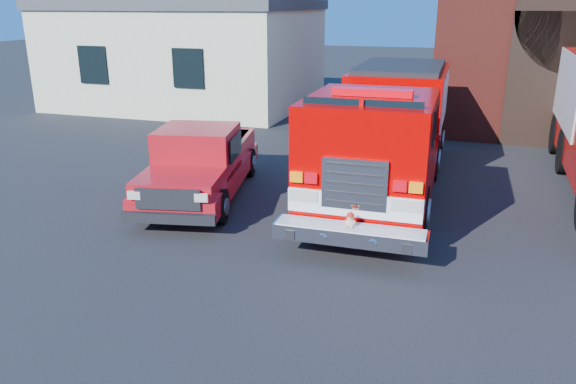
% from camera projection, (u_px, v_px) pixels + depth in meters
% --- Properties ---
extents(ground, '(100.00, 100.00, 0.00)m').
position_uv_depth(ground, '(307.00, 238.00, 10.59)').
color(ground, black).
rests_on(ground, ground).
extents(side_building, '(10.20, 8.20, 4.35)m').
position_uv_depth(side_building, '(190.00, 52.00, 24.21)').
color(side_building, beige).
rests_on(side_building, ground).
extents(fire_engine, '(2.59, 8.85, 2.72)m').
position_uv_depth(fire_engine, '(388.00, 129.00, 13.11)').
color(fire_engine, black).
rests_on(fire_engine, ground).
extents(pickup_truck, '(2.74, 5.27, 1.64)m').
position_uv_depth(pickup_truck, '(201.00, 163.00, 12.67)').
color(pickup_truck, black).
rests_on(pickup_truck, ground).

